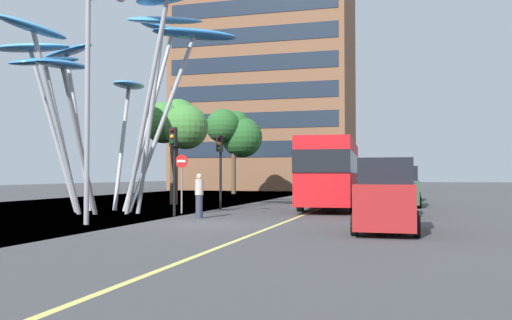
{
  "coord_description": "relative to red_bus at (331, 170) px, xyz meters",
  "views": [
    {
      "loc": [
        7.09,
        -18.07,
        1.75
      ],
      "look_at": [
        -0.31,
        8.51,
        2.5
      ],
      "focal_mm": 38.36,
      "sensor_mm": 36.0,
      "label": 1
    }
  ],
  "objects": [
    {
      "name": "pedestrian",
      "position": [
        -4.21,
        -8.3,
        -1.12
      ],
      "size": [
        0.34,
        0.34,
        1.8
      ],
      "color": "#2D3342",
      "rests_on": "ground"
    },
    {
      "name": "tree_pavement_near",
      "position": [
        -9.55,
        1.5,
        2.8
      ],
      "size": [
        4.13,
        3.53,
        6.43
      ],
      "color": "brown",
      "rests_on": "ground"
    },
    {
      "name": "car_side_street",
      "position": [
        3.69,
        9.75,
        -1.04
      ],
      "size": [
        2.03,
        4.28,
        2.13
      ],
      "color": "gray",
      "rests_on": "ground"
    },
    {
      "name": "leaf_sculpture",
      "position": [
        -9.53,
        -6.31,
        5.24
      ],
      "size": [
        11.99,
        11.66,
        9.49
      ],
      "color": "#9EA0A5",
      "rests_on": "ground"
    },
    {
      "name": "no_entry_sign",
      "position": [
        -6.01,
        -5.89,
        -0.25
      ],
      "size": [
        0.6,
        0.12,
        2.67
      ],
      "color": "gray",
      "rests_on": "ground"
    },
    {
      "name": "tree_pavement_far",
      "position": [
        -11.59,
        19.64,
        3.73
      ],
      "size": [
        4.92,
        4.78,
        7.84
      ],
      "color": "brown",
      "rests_on": "ground"
    },
    {
      "name": "car_parked_mid",
      "position": [
        3.08,
        -5.0,
        -1.04
      ],
      "size": [
        2.1,
        4.15,
        2.09
      ],
      "color": "maroon",
      "rests_on": "ground"
    },
    {
      "name": "red_bus",
      "position": [
        0.0,
        0.0,
        0.0
      ],
      "size": [
        3.19,
        11.55,
        3.71
      ],
      "color": "red",
      "rests_on": "ground"
    },
    {
      "name": "backdrop_building",
      "position": [
        -12.52,
        34.62,
        10.55
      ],
      "size": [
        20.24,
        12.68,
        25.14
      ],
      "color": "brown",
      "rests_on": "ground"
    },
    {
      "name": "car_parked_far",
      "position": [
        3.6,
        2.3,
        -0.99
      ],
      "size": [
        1.97,
        4.28,
        2.22
      ],
      "color": "#2D5138",
      "rests_on": "ground"
    },
    {
      "name": "traffic_light_kerb_near",
      "position": [
        -5.67,
        -7.54,
        0.7
      ],
      "size": [
        0.28,
        0.42,
        3.76
      ],
      "color": "black",
      "rests_on": "ground"
    },
    {
      "name": "traffic_light_kerb_far",
      "position": [
        -5.21,
        -2.93,
        0.67
      ],
      "size": [
        0.28,
        0.42,
        3.72
      ],
      "color": "black",
      "rests_on": "ground"
    },
    {
      "name": "street_lamp",
      "position": [
        -6.64,
        -12.04,
        3.15
      ],
      "size": [
        1.6,
        0.44,
        8.21
      ],
      "color": "gray",
      "rests_on": "ground"
    },
    {
      "name": "car_parked_near",
      "position": [
        3.28,
        -11.82,
        -0.98
      ],
      "size": [
        1.91,
        3.9,
        2.25
      ],
      "color": "maroon",
      "rests_on": "ground"
    },
    {
      "name": "ground",
      "position": [
        -3.82,
        -10.86,
        -2.08
      ],
      "size": [
        120.0,
        240.0,
        0.1
      ],
      "color": "#424244"
    }
  ]
}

